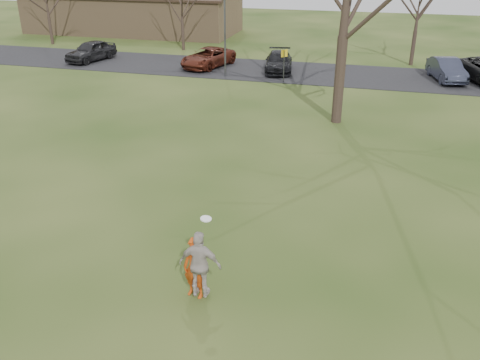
# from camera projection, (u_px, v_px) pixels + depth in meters

# --- Properties ---
(ground) EXTENTS (120.00, 120.00, 0.00)m
(ground) POSITION_uv_depth(u_px,v_px,m) (199.00, 298.00, 12.99)
(ground) COLOR #1E380F
(ground) RESTS_ON ground
(parking_strip) EXTENTS (62.00, 6.50, 0.04)m
(parking_strip) POSITION_uv_depth(u_px,v_px,m) (321.00, 74.00, 34.85)
(parking_strip) COLOR black
(parking_strip) RESTS_ON ground
(player_defender) EXTENTS (0.67, 0.49, 1.67)m
(player_defender) POSITION_uv_depth(u_px,v_px,m) (195.00, 268.00, 12.75)
(player_defender) COLOR #C34310
(player_defender) RESTS_ON ground
(car_0) EXTENTS (2.63, 4.55, 1.46)m
(car_0) POSITION_uv_depth(u_px,v_px,m) (91.00, 51.00, 38.21)
(car_0) COLOR black
(car_0) RESTS_ON parking_strip
(car_2) EXTENTS (3.34, 5.13, 1.31)m
(car_2) POSITION_uv_depth(u_px,v_px,m) (208.00, 57.00, 36.39)
(car_2) COLOR #582114
(car_2) RESTS_ON parking_strip
(car_3) EXTENTS (2.48, 4.63, 1.28)m
(car_3) POSITION_uv_depth(u_px,v_px,m) (279.00, 62.00, 35.21)
(car_3) COLOR black
(car_3) RESTS_ON parking_strip
(car_5) EXTENTS (2.39, 4.42, 1.38)m
(car_5) POSITION_uv_depth(u_px,v_px,m) (447.00, 69.00, 32.85)
(car_5) COLOR #2B2E40
(car_5) RESTS_ON parking_strip
(catching_play) EXTENTS (1.07, 0.47, 2.22)m
(catching_play) POSITION_uv_depth(u_px,v_px,m) (200.00, 265.00, 12.58)
(catching_play) COLOR #B1A69F
(catching_play) RESTS_ON ground
(building) EXTENTS (20.60, 8.50, 5.14)m
(building) POSITION_uv_depth(u_px,v_px,m) (133.00, 11.00, 50.14)
(building) COLOR #8C6D4C
(building) RESTS_ON ground
(lamp_post) EXTENTS (0.34, 0.34, 6.27)m
(lamp_post) POSITION_uv_depth(u_px,v_px,m) (225.00, 15.00, 32.41)
(lamp_post) COLOR #47474C
(lamp_post) RESTS_ON ground
(sign_yellow) EXTENTS (0.35, 0.35, 2.08)m
(sign_yellow) POSITION_uv_depth(u_px,v_px,m) (284.00, 60.00, 32.10)
(sign_yellow) COLOR #47474C
(sign_yellow) RESTS_ON ground
(small_tree_row) EXTENTS (55.00, 5.90, 8.50)m
(small_tree_row) POSITION_uv_depth(u_px,v_px,m) (394.00, 7.00, 36.60)
(small_tree_row) COLOR #352821
(small_tree_row) RESTS_ON ground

